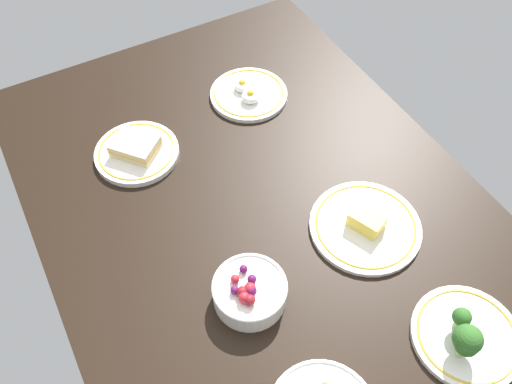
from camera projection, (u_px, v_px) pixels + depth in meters
dining_table at (256, 203)px, 115.91cm from camera, size 122.95×89.44×4.00cm
bowl_berries at (250, 291)px, 97.71cm from camera, size 13.96×13.96×6.89cm
plate_sandwich at (136, 151)px, 120.59cm from camera, size 19.16×19.16×4.57cm
plate_cheese at (365, 226)px, 108.82cm from camera, size 22.92×22.92×4.62cm
plate_eggs at (248, 94)px, 132.75cm from camera, size 19.31×19.31×4.34cm
plate_broccoli at (466, 336)px, 93.27cm from camera, size 19.71×19.71×8.35cm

